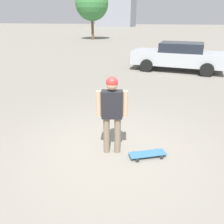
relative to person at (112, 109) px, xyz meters
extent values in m
plane|color=gray|center=(0.00, 0.00, -0.98)|extent=(220.00, 220.00, 0.00)
cylinder|color=#7A6B56|center=(0.03, -0.11, -0.58)|extent=(0.13, 0.13, 0.80)
cylinder|color=#7A6B56|center=(-0.03, 0.11, -0.58)|extent=(0.13, 0.13, 0.80)
cube|color=black|center=(0.00, 0.00, 0.09)|extent=(0.29, 0.44, 0.55)
cylinder|color=tan|center=(0.06, -0.24, 0.10)|extent=(0.10, 0.10, 0.52)
cylinder|color=tan|center=(-0.06, 0.24, 0.10)|extent=(0.10, 0.10, 0.52)
sphere|color=tan|center=(0.00, 0.00, 0.49)|extent=(0.22, 0.22, 0.22)
sphere|color=red|center=(0.00, 0.00, 0.53)|extent=(0.23, 0.23, 0.23)
cube|color=#336693|center=(-0.01, 0.75, -0.91)|extent=(0.55, 0.77, 0.01)
cylinder|color=#262628|center=(0.22, 0.58, -0.95)|extent=(0.06, 0.08, 0.07)
cylinder|color=#262628|center=(-0.01, 0.46, -0.95)|extent=(0.06, 0.08, 0.07)
cylinder|color=#262628|center=(-0.01, 1.03, -0.95)|extent=(0.06, 0.08, 0.07)
cylinder|color=#262628|center=(-0.24, 0.91, -0.95)|extent=(0.06, 0.08, 0.07)
cube|color=#ADB2B7|center=(-8.52, 1.26, -0.32)|extent=(2.24, 4.89, 0.68)
cube|color=#1E232D|center=(-8.51, 1.38, 0.25)|extent=(1.82, 2.27, 0.45)
cylinder|color=black|center=(-7.76, -0.28, -0.66)|extent=(0.26, 0.67, 0.65)
cylinder|color=black|center=(-9.56, -0.12, -0.66)|extent=(0.26, 0.67, 0.65)
cylinder|color=black|center=(-7.49, 2.64, -0.66)|extent=(0.26, 0.67, 0.65)
cylinder|color=black|center=(-9.29, 2.81, -0.66)|extent=(0.26, 0.67, 0.65)
cylinder|color=brown|center=(-25.08, -9.65, 0.46)|extent=(0.33, 0.33, 2.90)
sphere|color=#387A3D|center=(-25.08, -9.65, 3.38)|extent=(4.18, 4.18, 4.18)
camera|label=1|loc=(3.78, 1.05, 1.62)|focal=35.00mm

